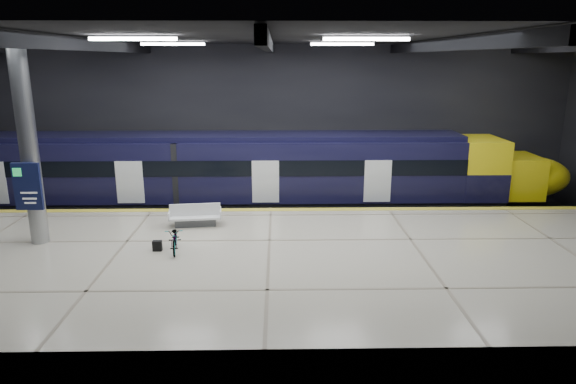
{
  "coord_description": "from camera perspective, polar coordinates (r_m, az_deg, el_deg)",
  "views": [
    {
      "loc": [
        0.32,
        -18.07,
        7.33
      ],
      "look_at": [
        0.7,
        1.5,
        2.2
      ],
      "focal_mm": 32.0,
      "sensor_mm": 36.0,
      "label": 1
    }
  ],
  "objects": [
    {
      "name": "platform",
      "position": [
        16.98,
        -2.13,
        -8.85
      ],
      "size": [
        30.0,
        11.0,
        1.1
      ],
      "primitive_type": "cube",
      "color": "beige",
      "rests_on": "ground"
    },
    {
      "name": "safety_strip",
      "position": [
        21.73,
        -1.92,
        -1.96
      ],
      "size": [
        30.0,
        0.4,
        0.01
      ],
      "primitive_type": "cube",
      "color": "yellow",
      "rests_on": "platform"
    },
    {
      "name": "room_shell",
      "position": [
        18.15,
        -2.16,
        9.58
      ],
      "size": [
        30.1,
        16.1,
        8.05
      ],
      "color": "black",
      "rests_on": "ground"
    },
    {
      "name": "bicycle",
      "position": [
        17.47,
        -12.45,
        -5.06
      ],
      "size": [
        0.81,
        1.7,
        0.86
      ],
      "primitive_type": "imported",
      "rotation": [
        0.0,
        0.0,
        0.15
      ],
      "color": "#99999E",
      "rests_on": "platform"
    },
    {
      "name": "bench",
      "position": [
        19.92,
        -10.25,
        -2.85
      ],
      "size": [
        2.05,
        1.03,
        0.87
      ],
      "rotation": [
        0.0,
        0.0,
        0.11
      ],
      "color": "#595B60",
      "rests_on": "platform"
    },
    {
      "name": "pannier_bag",
      "position": [
        17.69,
        -14.32,
        -5.81
      ],
      "size": [
        0.3,
        0.18,
        0.35
      ],
      "primitive_type": "cube",
      "rotation": [
        0.0,
        0.0,
        -0.01
      ],
      "color": "black",
      "rests_on": "platform"
    },
    {
      "name": "rails",
      "position": [
        24.66,
        -1.82,
        -2.42
      ],
      "size": [
        30.0,
        1.52,
        0.16
      ],
      "color": "gray",
      "rests_on": "ground"
    },
    {
      "name": "ground",
      "position": [
        19.5,
        -2.0,
        -7.4
      ],
      "size": [
        30.0,
        30.0,
        0.0
      ],
      "primitive_type": "plane",
      "color": "black",
      "rests_on": "ground"
    },
    {
      "name": "info_column",
      "position": [
        19.18,
        -26.9,
        4.5
      ],
      "size": [
        0.9,
        0.78,
        6.9
      ],
      "color": "#9EA0A5",
      "rests_on": "platform"
    },
    {
      "name": "train",
      "position": [
        24.21,
        -5.29,
        2.05
      ],
      "size": [
        29.4,
        2.84,
        3.79
      ],
      "color": "black",
      "rests_on": "ground"
    }
  ]
}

